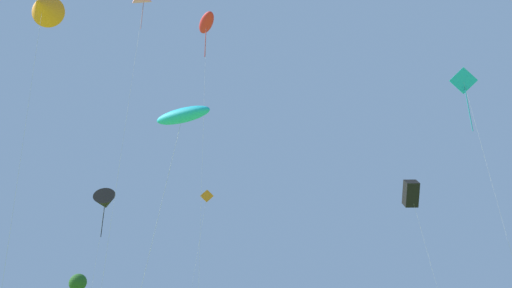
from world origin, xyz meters
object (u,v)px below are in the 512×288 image
kite_black_delta (105,202)px  kite_cyan_diamond (464,84)px  tree_distant_left (78,283)px  kite_red_parafoil (206,23)px  kite_orange_delta (43,6)px  kite_cyan_parafoil (183,115)px  kite_orange_diamond (207,198)px  kite_black_box (411,194)px

kite_black_delta → kite_cyan_diamond: bearing=-14.7°
kite_cyan_diamond → tree_distant_left: bearing=151.8°
kite_red_parafoil → kite_orange_delta: 17.17m
kite_red_parafoil → kite_cyan_diamond: (29.42, 3.50, -6.73)m
kite_cyan_parafoil → tree_distant_left: 57.95m
kite_orange_delta → kite_orange_diamond: 30.94m
kite_orange_delta → kite_red_parafoil: bearing=36.4°
kite_black_delta → kite_red_parafoil: bearing=-44.6°
kite_cyan_diamond → kite_orange_delta: (-42.68, -13.27, 1.88)m
kite_black_box → kite_red_parafoil: kite_red_parafoil is taller
kite_red_parafoil → kite_orange_diamond: size_ratio=2.03×
kite_cyan_diamond → kite_orange_delta: 44.73m
kite_orange_delta → tree_distant_left: 49.99m
kite_black_box → kite_cyan_parafoil: size_ratio=1.05×
kite_black_box → kite_black_delta: (-37.57, 11.28, 1.90)m
kite_orange_delta → kite_black_box: bearing=21.4°
kite_cyan_parafoil → kite_black_delta: bearing=118.3°
kite_black_box → kite_red_parafoil: size_ratio=0.42×
kite_black_box → tree_distant_left: bearing=148.7°
kite_cyan_parafoil → kite_cyan_diamond: 36.56m
kite_cyan_diamond → kite_orange_delta: bearing=-162.7°
kite_cyan_parafoil → kite_orange_delta: size_ratio=0.45×
kite_cyan_parafoil → kite_orange_diamond: 33.86m
kite_orange_diamond → kite_cyan_parafoil: bearing=-83.6°
kite_black_delta → kite_cyan_diamond: kite_cyan_diamond is taller
kite_cyan_parafoil → kite_cyan_diamond: size_ratio=0.48×
kite_orange_diamond → kite_black_delta: bearing=-175.4°
kite_black_box → kite_orange_delta: kite_orange_delta is taller
kite_cyan_parafoil → kite_cyan_diamond: bearing=36.9°
kite_orange_delta → tree_distant_left: kite_orange_delta is taller
kite_black_box → kite_red_parafoil: (-22.01, -4.04, 19.29)m
kite_black_box → kite_cyan_diamond: bearing=-4.2°
kite_cyan_parafoil → kite_orange_delta: kite_orange_delta is taller
kite_black_box → kite_cyan_diamond: size_ratio=0.51×
kite_cyan_parafoil → tree_distant_left: size_ratio=2.33×
kite_orange_delta → kite_orange_diamond: size_ratio=1.79×
kite_black_box → kite_orange_delta: size_ratio=0.48×
kite_black_box → kite_cyan_diamond: kite_cyan_diamond is taller
kite_black_delta → kite_orange_diamond: size_ratio=1.00×
kite_red_parafoil → kite_black_box: bearing=10.4°
kite_black_delta → kite_orange_delta: (2.30, -25.10, 12.53)m
kite_red_parafoil → tree_distant_left: (-25.80, 33.09, -27.31)m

